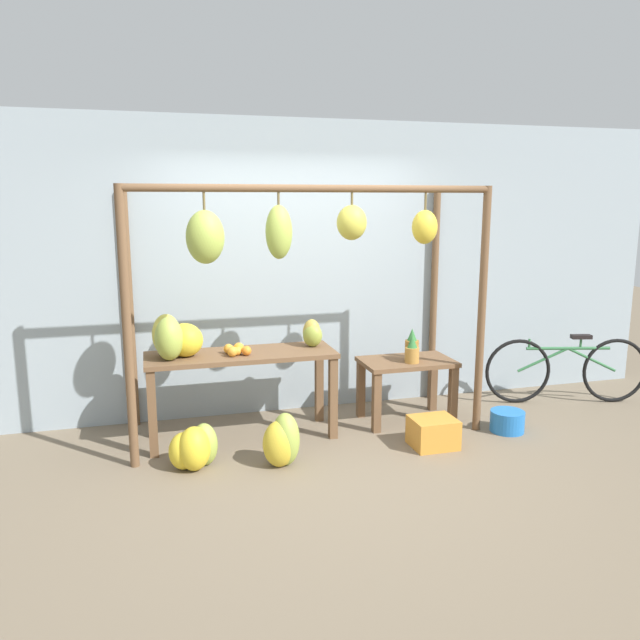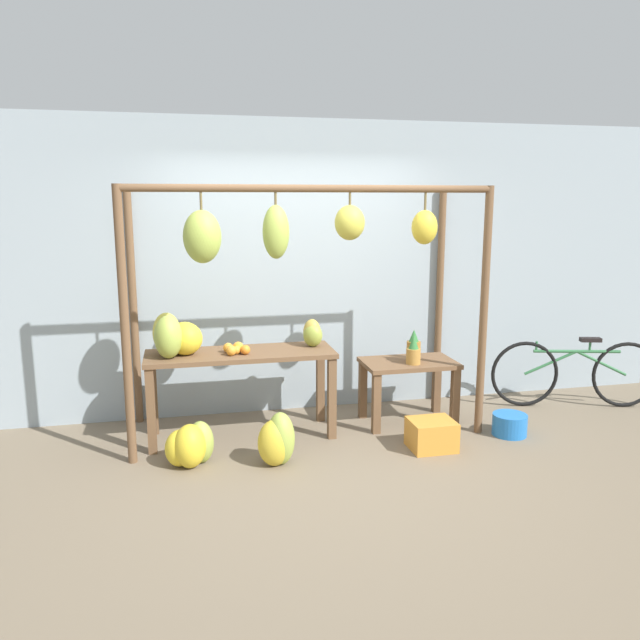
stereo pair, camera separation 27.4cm
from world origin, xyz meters
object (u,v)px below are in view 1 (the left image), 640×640
(blue_bucket, at_px, (507,421))
(papaya_pile, at_px, (312,334))
(pineapple_cluster, at_px, (412,349))
(banana_pile_ground_left, at_px, (194,448))
(fruit_crate_white, at_px, (433,432))
(banana_pile_on_table, at_px, (174,338))
(banana_pile_ground_right, at_px, (283,441))
(parked_bicycle, at_px, (567,369))
(orange_pile, at_px, (236,350))

(blue_bucket, bearing_deg, papaya_pile, 161.24)
(pineapple_cluster, height_order, banana_pile_ground_left, pineapple_cluster)
(fruit_crate_white, xyz_separation_m, blue_bucket, (0.80, 0.14, -0.03))
(pineapple_cluster, relative_size, banana_pile_ground_left, 0.65)
(banana_pile_on_table, xyz_separation_m, papaya_pile, (1.20, 0.08, -0.05))
(banana_pile_ground_right, xyz_separation_m, parked_bicycle, (3.13, 0.74, 0.15))
(banana_pile_ground_right, height_order, parked_bicycle, parked_bicycle)
(banana_pile_ground_left, height_order, papaya_pile, papaya_pile)
(banana_pile_ground_right, distance_m, fruit_crate_white, 1.31)
(banana_pile_on_table, distance_m, banana_pile_ground_right, 1.25)
(banana_pile_ground_left, distance_m, parked_bicycle, 3.85)
(banana_pile_on_table, relative_size, orange_pile, 2.26)
(blue_bucket, xyz_separation_m, parked_bicycle, (1.02, 0.56, 0.26))
(pineapple_cluster, distance_m, fruit_crate_white, 0.83)
(banana_pile_ground_right, bearing_deg, banana_pile_ground_left, 167.62)
(orange_pile, distance_m, blue_bucket, 2.51)
(banana_pile_on_table, bearing_deg, orange_pile, -4.72)
(parked_bicycle, bearing_deg, orange_pile, -178.00)
(banana_pile_ground_left, bearing_deg, blue_bucket, 0.63)
(banana_pile_on_table, height_order, banana_pile_ground_left, banana_pile_on_table)
(blue_bucket, distance_m, parked_bicycle, 1.20)
(banana_pile_ground_right, bearing_deg, orange_pile, 112.39)
(pineapple_cluster, relative_size, papaya_pile, 1.23)
(banana_pile_ground_left, bearing_deg, banana_pile_ground_right, -12.38)
(orange_pile, bearing_deg, pineapple_cluster, 0.00)
(banana_pile_ground_left, bearing_deg, banana_pile_on_table, 100.13)
(fruit_crate_white, distance_m, papaya_pile, 1.35)
(orange_pile, relative_size, fruit_crate_white, 0.60)
(blue_bucket, xyz_separation_m, papaya_pile, (-1.67, 0.57, 0.78))
(banana_pile_ground_right, bearing_deg, papaya_pile, 59.48)
(papaya_pile, bearing_deg, blue_bucket, -18.76)
(pineapple_cluster, xyz_separation_m, banana_pile_ground_left, (-2.03, -0.48, -0.55))
(fruit_crate_white, relative_size, blue_bucket, 1.22)
(orange_pile, relative_size, banana_pile_ground_right, 0.52)
(orange_pile, relative_size, banana_pile_ground_left, 0.47)
(banana_pile_on_table, height_order, banana_pile_ground_right, banana_pile_on_table)
(orange_pile, height_order, parked_bicycle, orange_pile)
(banana_pile_ground_left, bearing_deg, orange_pile, 48.86)
(fruit_crate_white, relative_size, parked_bicycle, 0.23)
(orange_pile, xyz_separation_m, pineapple_cluster, (1.61, 0.00, -0.10))
(orange_pile, bearing_deg, papaya_pile, 9.76)
(orange_pile, height_order, banana_pile_ground_right, orange_pile)
(banana_pile_on_table, relative_size, papaya_pile, 2.03)
(pineapple_cluster, xyz_separation_m, fruit_crate_white, (-0.05, -0.59, -0.59))
(banana_pile_on_table, distance_m, papaya_pile, 1.21)
(pineapple_cluster, xyz_separation_m, banana_pile_ground_right, (-1.35, -0.62, -0.51))
(pineapple_cluster, bearing_deg, papaya_pile, 172.56)
(parked_bicycle, bearing_deg, fruit_crate_white, -158.83)
(banana_pile_on_table, bearing_deg, pineapple_cluster, -1.13)
(orange_pile, xyz_separation_m, fruit_crate_white, (1.56, -0.59, -0.68))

